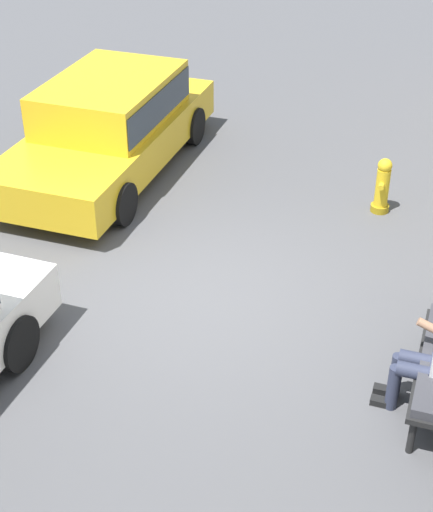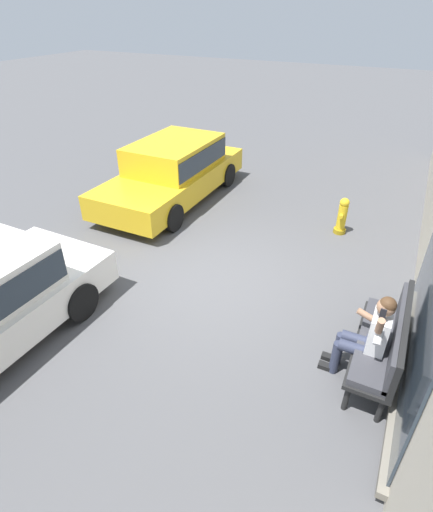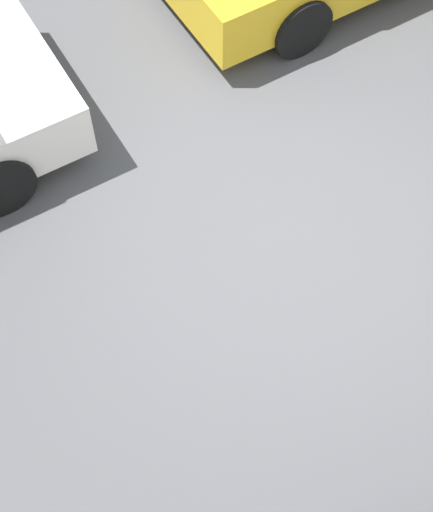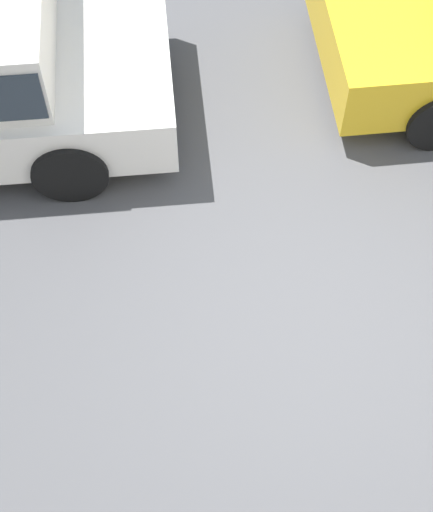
% 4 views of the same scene
% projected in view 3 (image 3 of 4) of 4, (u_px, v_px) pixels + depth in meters
% --- Properties ---
extents(ground_plane, '(60.00, 60.00, 0.00)m').
position_uv_depth(ground_plane, '(281.00, 237.00, 6.40)').
color(ground_plane, '#4C4C4F').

